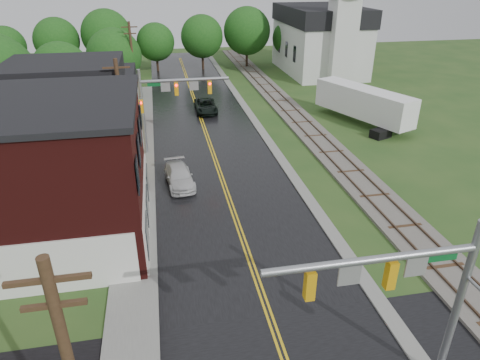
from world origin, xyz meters
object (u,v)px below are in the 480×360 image
object	(u,v)px
tree_left_e	(116,57)
pickup_white	(179,176)
semi_trailer	(364,103)
tree_left_c	(63,73)
traffic_signal_far	(168,96)
suv_dark	(206,106)
utility_pole_c	(133,60)
brick_building	(10,177)
church	(323,33)
traffic_signal_near	(409,285)
utility_pole_b	(123,120)

from	to	relation	value
tree_left_e	pickup_white	distance (m)	26.24
semi_trailer	tree_left_c	bearing A→B (deg)	163.39
traffic_signal_far	suv_dark	size ratio (longest dim) A/B	1.50
utility_pole_c	tree_left_c	bearing A→B (deg)	-149.80
brick_building	pickup_white	size ratio (longest dim) A/B	3.15
semi_trailer	suv_dark	bearing A→B (deg)	155.90
tree_left_e	pickup_white	xyz separation A→B (m)	(5.65, -25.29, -4.15)
church	suv_dark	size ratio (longest dim) A/B	4.08
traffic_signal_near	utility_pole_b	distance (m)	22.49
utility_pole_b	semi_trailer	size ratio (longest dim) A/B	0.79
brick_building	pickup_white	xyz separation A→B (m)	(9.28, 5.61, -3.49)
church	utility_pole_c	world-z (taller)	church
church	traffic_signal_far	world-z (taller)	church
traffic_signal_near	suv_dark	distance (m)	36.15
traffic_signal_near	suv_dark	world-z (taller)	traffic_signal_near
utility_pole_c	pickup_white	xyz separation A→B (m)	(3.60, -23.39, -4.06)
traffic_signal_near	traffic_signal_far	world-z (taller)	same
traffic_signal_far	suv_dark	world-z (taller)	traffic_signal_far
utility_pole_c	suv_dark	distance (m)	10.61
brick_building	semi_trailer	world-z (taller)	brick_building
tree_left_c	tree_left_e	world-z (taller)	tree_left_e
tree_left_c	semi_trailer	bearing A→B (deg)	-16.61
traffic_signal_near	utility_pole_b	bearing A→B (deg)	117.19
pickup_white	utility_pole_b	bearing A→B (deg)	153.08
church	utility_pole_b	bearing A→B (deg)	-130.18
traffic_signal_near	utility_pole_c	xyz separation A→B (m)	(-10.27, 42.00, -0.25)
church	pickup_white	xyz separation A→B (m)	(-23.20, -33.13, -5.18)
tree_left_e	semi_trailer	size ratio (longest dim) A/B	0.72
traffic_signal_far	utility_pole_b	bearing A→B (deg)	-123.68
brick_building	utility_pole_c	world-z (taller)	utility_pole_c
church	utility_pole_c	size ratio (longest dim) A/B	2.22
traffic_signal_near	traffic_signal_far	xyz separation A→B (m)	(-6.94, 25.00, 0.01)
suv_dark	utility_pole_b	bearing A→B (deg)	-115.18
utility_pole_b	utility_pole_c	size ratio (longest dim) A/B	1.00
church	pickup_white	world-z (taller)	church
tree_left_e	semi_trailer	bearing A→B (deg)	-30.94
brick_building	suv_dark	world-z (taller)	brick_building
traffic_signal_near	tree_left_e	bearing A→B (deg)	105.68
tree_left_c	brick_building	bearing A→B (deg)	-86.86
church	tree_left_c	distance (m)	36.59
tree_left_c	pickup_white	size ratio (longest dim) A/B	1.68
traffic_signal_far	pickup_white	distance (m)	7.71
utility_pole_c	semi_trailer	bearing A→B (deg)	-29.69
pickup_white	tree_left_e	bearing A→B (deg)	96.77
brick_building	utility_pole_b	world-z (taller)	utility_pole_b
traffic_signal_near	tree_left_e	distance (m)	45.59
traffic_signal_far	tree_left_e	distance (m)	19.65
pickup_white	church	bearing A→B (deg)	49.18
brick_building	traffic_signal_near	xyz separation A→B (m)	(15.96, -13.00, 0.82)
tree_left_c	suv_dark	size ratio (longest dim) A/B	1.56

